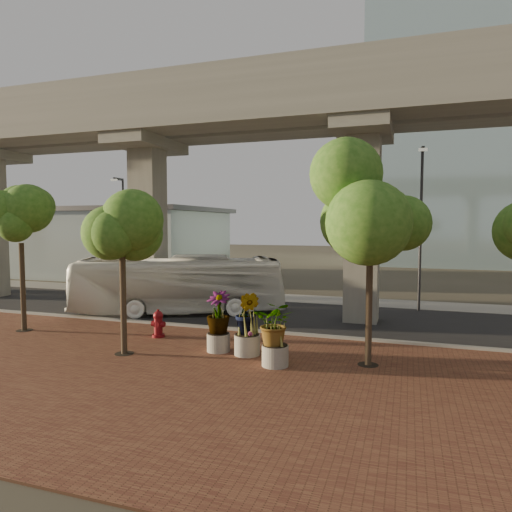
% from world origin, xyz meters
% --- Properties ---
extents(ground, '(160.00, 160.00, 0.00)m').
position_xyz_m(ground, '(0.00, 0.00, 0.00)').
color(ground, '#3B372B').
rests_on(ground, ground).
extents(brick_plaza, '(70.00, 13.00, 0.06)m').
position_xyz_m(brick_plaza, '(0.00, -8.00, 0.03)').
color(brick_plaza, brown).
rests_on(brick_plaza, ground).
extents(asphalt_road, '(90.00, 8.00, 0.04)m').
position_xyz_m(asphalt_road, '(0.00, 2.00, 0.02)').
color(asphalt_road, black).
rests_on(asphalt_road, ground).
extents(curb_strip, '(70.00, 0.25, 0.16)m').
position_xyz_m(curb_strip, '(0.00, -2.00, 0.08)').
color(curb_strip, gray).
rests_on(curb_strip, ground).
extents(far_sidewalk, '(90.00, 3.00, 0.06)m').
position_xyz_m(far_sidewalk, '(0.00, 7.50, 0.03)').
color(far_sidewalk, gray).
rests_on(far_sidewalk, ground).
extents(transit_viaduct, '(72.00, 5.60, 12.40)m').
position_xyz_m(transit_viaduct, '(0.00, 2.00, 7.29)').
color(transit_viaduct, gray).
rests_on(transit_viaduct, ground).
extents(station_pavilion, '(23.00, 13.00, 6.30)m').
position_xyz_m(station_pavilion, '(-20.00, 16.00, 3.22)').
color(station_pavilion, '#A8BBC0').
rests_on(station_pavilion, ground).
extents(transit_bus, '(11.17, 6.94, 3.09)m').
position_xyz_m(transit_bus, '(-3.41, 0.80, 1.54)').
color(transit_bus, white).
rests_on(transit_bus, ground).
extents(fire_hydrant, '(0.59, 0.53, 1.17)m').
position_xyz_m(fire_hydrant, '(-1.76, -4.17, 0.62)').
color(fire_hydrant, maroon).
rests_on(fire_hydrant, ground).
extents(planter_front, '(2.00, 2.00, 2.20)m').
position_xyz_m(planter_front, '(4.00, -6.36, 1.39)').
color(planter_front, '#9F9A8F').
rests_on(planter_front, ground).
extents(planter_right, '(2.11, 2.11, 2.26)m').
position_xyz_m(planter_right, '(1.50, -5.34, 1.43)').
color(planter_right, '#9E978F').
rests_on(planter_right, ground).
extents(planter_left, '(2.10, 2.10, 2.31)m').
position_xyz_m(planter_left, '(2.67, -5.42, 1.46)').
color(planter_left, '#A59D95').
rests_on(planter_left, ground).
extents(street_tree_far_west, '(3.21, 3.21, 6.33)m').
position_xyz_m(street_tree_far_west, '(-8.07, -5.04, 4.90)').
color(street_tree_far_west, '#4F3D2D').
rests_on(street_tree_far_west, ground).
extents(street_tree_near_west, '(3.33, 3.33, 6.06)m').
position_xyz_m(street_tree_near_west, '(-1.65, -6.75, 4.57)').
color(street_tree_near_west, '#4F3D2D').
rests_on(street_tree_near_west, ground).
extents(street_tree_near_east, '(4.30, 4.30, 7.34)m').
position_xyz_m(street_tree_near_east, '(6.95, -5.27, 5.42)').
color(street_tree_near_east, '#4F3D2D').
rests_on(street_tree_near_east, ground).
extents(streetlamp_west, '(0.39, 1.14, 7.85)m').
position_xyz_m(streetlamp_west, '(-10.38, 5.83, 4.59)').
color(streetlamp_west, '#2E2E33').
rests_on(streetlamp_west, ground).
extents(streetlamp_east, '(0.44, 1.28, 8.80)m').
position_xyz_m(streetlamp_east, '(8.76, 5.56, 5.14)').
color(streetlamp_east, '#303035').
rests_on(streetlamp_east, ground).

